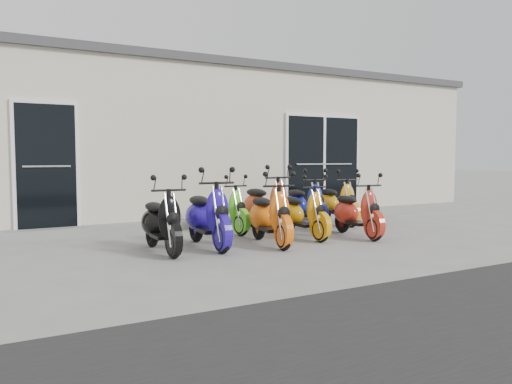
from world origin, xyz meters
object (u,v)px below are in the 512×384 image
scooter_front_orange_b (302,206)px  scooter_front_orange_a (270,208)px  scooter_back_red (267,197)px  scooter_front_red (357,205)px  scooter_back_green (226,203)px  scooter_back_blue (305,197)px  scooter_front_black (161,213)px  scooter_back_yellow (337,196)px  scooter_front_blue (207,207)px

scooter_front_orange_b → scooter_front_orange_a: bearing=-161.7°
scooter_front_orange_b → scooter_back_red: 1.06m
scooter_front_red → scooter_back_green: (-1.76, 1.49, -0.02)m
scooter_front_orange_a → scooter_back_red: scooter_back_red is taller
scooter_front_orange_a → scooter_back_blue: bearing=49.0°
scooter_front_black → scooter_back_blue: size_ratio=0.98×
scooter_back_red → scooter_back_yellow: bearing=-0.3°
scooter_front_blue → scooter_back_green: 1.48m
scooter_front_orange_a → scooter_front_blue: bearing=173.1°
scooter_front_orange_a → scooter_front_orange_b: size_ratio=1.07×
scooter_back_blue → scooter_back_yellow: 0.80m
scooter_back_green → scooter_back_yellow: (2.47, -0.05, 0.04)m
scooter_front_red → scooter_front_orange_b: bearing=167.6°
scooter_front_red → scooter_back_red: 1.69m
scooter_front_black → scooter_front_blue: scooter_front_blue is taller
scooter_front_orange_b → scooter_back_blue: 1.38m
scooter_back_yellow → scooter_front_red: bearing=-110.1°
scooter_front_orange_b → scooter_back_yellow: scooter_back_yellow is taller
scooter_front_blue → scooter_back_red: (1.65, 1.08, 0.00)m
scooter_front_blue → scooter_back_blue: (2.54, 1.14, -0.04)m
scooter_front_orange_a → scooter_front_red: 1.69m
scooter_front_black → scooter_back_green: scooter_front_black is taller
scooter_front_blue → scooter_front_black: bearing=-173.2°
scooter_back_yellow → scooter_back_red: bearing=-171.6°
scooter_front_blue → scooter_front_orange_b: (1.73, 0.02, -0.07)m
scooter_back_green → scooter_back_blue: size_ratio=0.92×
scooter_front_orange_b → scooter_back_yellow: (1.61, 1.12, 0.02)m
scooter_back_blue → scooter_back_yellow: bearing=4.8°
scooter_front_orange_b → scooter_front_blue: bearing=179.9°
scooter_back_blue → scooter_back_green: bearing=-178.2°
scooter_front_blue → scooter_front_red: size_ratio=1.11×
scooter_front_black → scooter_front_orange_b: scooter_front_black is taller
scooter_front_orange_a → scooter_front_red: bearing=6.8°
scooter_front_orange_a → scooter_back_green: size_ratio=1.09×
scooter_front_orange_b → scooter_front_red: size_ratio=0.98×
scooter_front_black → scooter_front_red: 3.37m
scooter_back_green → scooter_back_blue: 1.68m
scooter_front_orange_a → scooter_back_yellow: 2.78m
scooter_front_black → scooter_back_blue: bearing=20.6°
scooter_front_blue → scooter_back_blue: bearing=26.6°
scooter_front_blue → scooter_front_orange_a: 0.97m
scooter_front_blue → scooter_front_orange_a: scooter_front_blue is taller
scooter_front_blue → scooter_back_green: size_ratio=1.16×
scooter_front_blue → scooter_back_red: 1.97m
scooter_front_blue → scooter_front_red: scooter_front_blue is taller
scooter_back_yellow → scooter_front_black: bearing=-157.4°
scooter_back_yellow → scooter_front_blue: bearing=-154.9°
scooter_front_orange_a → scooter_front_orange_b: 0.84m
scooter_front_blue → scooter_back_green: (0.87, 1.20, -0.08)m
scooter_back_yellow → scooter_front_orange_a: bearing=-143.7°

